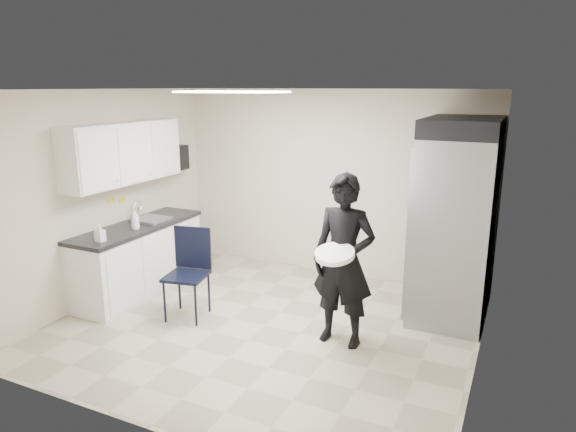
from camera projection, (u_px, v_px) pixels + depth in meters
The scene contains 21 objects.
floor at pixel (265, 325), 5.81m from camera, with size 4.50×4.50×0.00m, color tan.
ceiling at pixel (262, 89), 5.17m from camera, with size 4.50×4.50×0.00m, color white.
back_wall at pixel (330, 183), 7.25m from camera, with size 4.50×4.50×0.00m, color beige.
left_wall at pixel (105, 196), 6.42m from camera, with size 4.00×4.00×0.00m, color beige.
right_wall at pixel (487, 240), 4.56m from camera, with size 4.00×4.00×0.00m, color beige.
ceiling_panel at pixel (232, 92), 5.78m from camera, with size 1.20×0.60×0.02m, color white.
lower_counter at pixel (139, 260), 6.68m from camera, with size 0.60×1.90×0.86m, color silver.
countertop at pixel (137, 227), 6.57m from camera, with size 0.64×1.95×0.05m, color black.
sink at pixel (151, 223), 6.79m from camera, with size 0.42×0.40×0.14m, color gray.
faucet at pixel (138, 211), 6.83m from camera, with size 0.02×0.02×0.24m, color silver.
upper_cabinets at pixel (124, 153), 6.39m from camera, with size 0.35×1.80×0.75m, color silver.
towel_dispenser at pixel (177, 158), 7.48m from camera, with size 0.22×0.30×0.35m, color black.
notice_sticker_left at pixel (111, 200), 6.52m from camera, with size 0.00×0.12×0.07m, color yellow.
notice_sticker_right at pixel (123, 200), 6.71m from camera, with size 0.00×0.12×0.07m, color yellow.
commercial_fridge at pixel (456, 227), 5.92m from camera, with size 0.80×1.35×2.10m, color gray.
fridge_compressor at pixel (464, 127), 5.64m from camera, with size 0.80×1.35×0.20m, color black.
folding_chair at pixel (186, 276), 5.91m from camera, with size 0.45×0.45×1.01m, color black.
man_tuxedo at pixel (344, 261), 5.23m from camera, with size 0.66×0.44×1.80m, color black.
bucket_lid at pixel (335, 254), 4.98m from camera, with size 0.39×0.39×0.05m, color silver.
soap_bottle_a at pixel (135, 219), 6.32m from camera, with size 0.10×0.10×0.27m, color silver.
soap_bottle_b at pixel (100, 233), 5.83m from camera, with size 0.09×0.09×0.21m, color #B8B8C6.
Camera 1 is at (2.50, -4.71, 2.63)m, focal length 32.00 mm.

